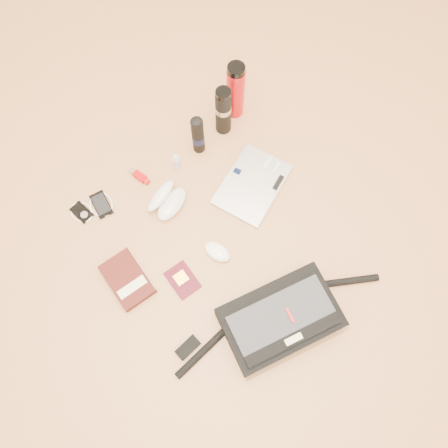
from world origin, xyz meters
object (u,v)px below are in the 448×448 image
at_px(messenger_bag, 279,319).
at_px(book, 128,279).
at_px(thermos_red, 235,91).
at_px(laptop, 252,185).
at_px(thermos_black, 223,111).

bearing_deg(messenger_bag, book, 139.40).
height_order(messenger_bag, book, messenger_bag).
height_order(messenger_bag, thermos_red, thermos_red).
relative_size(laptop, thermos_black, 1.47).
bearing_deg(thermos_black, messenger_bag, -112.82).
height_order(messenger_bag, laptop, messenger_bag).
distance_m(book, thermos_red, 0.85).
height_order(laptop, book, book).
relative_size(messenger_bag, laptop, 2.20).
bearing_deg(messenger_bag, laptop, 73.12).
height_order(book, thermos_red, thermos_red).
distance_m(laptop, book, 0.61).
relative_size(book, thermos_black, 0.81).
distance_m(book, thermos_black, 0.75).
relative_size(messenger_bag, thermos_red, 2.87).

